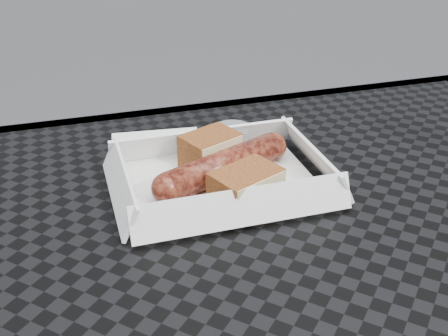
# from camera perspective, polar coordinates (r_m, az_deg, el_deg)

# --- Properties ---
(patio_table) EXTENTS (0.80, 0.80, 0.74)m
(patio_table) POSITION_cam_1_polar(r_m,az_deg,el_deg) (0.64, 13.09, -12.52)
(patio_table) COLOR black
(patio_table) RESTS_ON ground
(food_tray) EXTENTS (0.22, 0.15, 0.00)m
(food_tray) POSITION_cam_1_polar(r_m,az_deg,el_deg) (0.66, -0.25, -1.73)
(food_tray) COLOR white
(food_tray) RESTS_ON patio_table
(bratwurst) EXTENTS (0.18, 0.10, 0.04)m
(bratwurst) POSITION_cam_1_polar(r_m,az_deg,el_deg) (0.66, -0.07, 0.20)
(bratwurst) COLOR maroon
(bratwurst) RESTS_ON food_tray
(bread_near) EXTENTS (0.08, 0.07, 0.04)m
(bread_near) POSITION_cam_1_polar(r_m,az_deg,el_deg) (0.69, -1.42, 1.84)
(bread_near) COLOR brown
(bread_near) RESTS_ON food_tray
(bread_far) EXTENTS (0.09, 0.07, 0.04)m
(bread_far) POSITION_cam_1_polar(r_m,az_deg,el_deg) (0.62, 2.23, -1.85)
(bread_far) COLOR brown
(bread_far) RESTS_ON food_tray
(veg_garnish) EXTENTS (0.03, 0.03, 0.00)m
(veg_garnish) POSITION_cam_1_polar(r_m,az_deg,el_deg) (0.63, 5.97, -3.09)
(veg_garnish) COLOR #E7460A
(veg_garnish) RESTS_ON food_tray
(napkin) EXTENTS (0.13, 0.13, 0.00)m
(napkin) POSITION_cam_1_polar(r_m,az_deg,el_deg) (0.75, -6.72, 1.88)
(napkin) COLOR white
(napkin) RESTS_ON patio_table
(condiment_cup_sauce) EXTENTS (0.05, 0.05, 0.03)m
(condiment_cup_sauce) POSITION_cam_1_polar(r_m,az_deg,el_deg) (0.69, -1.22, 1.09)
(condiment_cup_sauce) COLOR maroon
(condiment_cup_sauce) RESTS_ON patio_table
(condiment_cup_empty) EXTENTS (0.05, 0.05, 0.03)m
(condiment_cup_empty) POSITION_cam_1_polar(r_m,az_deg,el_deg) (0.74, 0.88, 3.12)
(condiment_cup_empty) COLOR silver
(condiment_cup_empty) RESTS_ON patio_table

